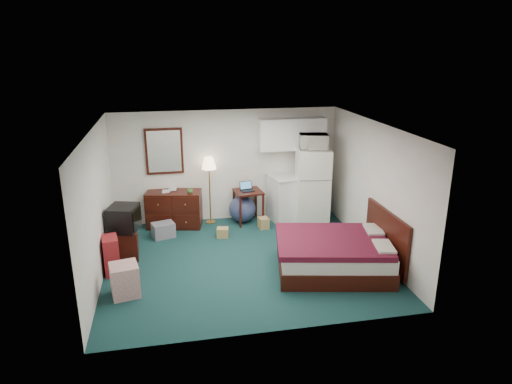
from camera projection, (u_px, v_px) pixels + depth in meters
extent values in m
cube|color=#103A3B|center=(244.00, 261.00, 8.49)|extent=(5.00, 4.50, 0.01)
cube|color=white|center=(243.00, 127.00, 7.72)|extent=(5.00, 4.50, 0.01)
cube|color=white|center=(227.00, 166.00, 10.20)|extent=(5.00, 0.01, 2.50)
cube|color=white|center=(272.00, 250.00, 6.01)|extent=(5.00, 0.01, 2.50)
cube|color=white|center=(97.00, 206.00, 7.64)|extent=(0.01, 4.50, 2.50)
cube|color=white|center=(375.00, 189.00, 8.57)|extent=(0.01, 4.50, 2.50)
sphere|color=navy|center=(242.00, 209.00, 10.28)|extent=(0.61, 0.61, 0.60)
imported|color=white|center=(314.00, 140.00, 9.68)|extent=(0.64, 0.43, 0.40)
imported|color=olive|center=(162.00, 187.00, 9.82)|extent=(0.16, 0.03, 0.22)
imported|color=olive|center=(168.00, 185.00, 9.95)|extent=(0.18, 0.04, 0.24)
imported|color=#478638|center=(190.00, 190.00, 9.76)|extent=(0.12, 0.10, 0.11)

